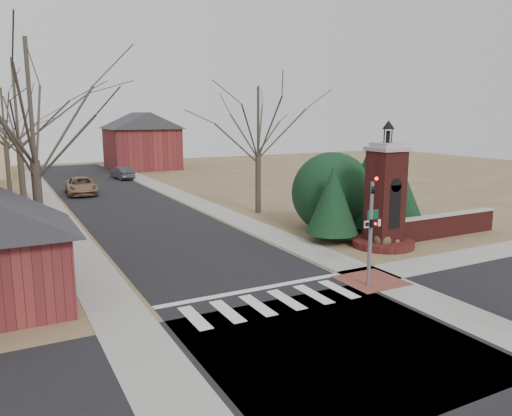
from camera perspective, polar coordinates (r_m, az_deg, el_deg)
ground at (r=17.87m, az=3.15°, el=-11.59°), size 120.00×120.00×0.00m
main_street at (r=37.76m, az=-14.23°, el=0.03°), size 8.00×70.00×0.01m
cross_street at (r=15.59m, az=9.02°, el=-15.15°), size 120.00×8.00×0.01m
crosswalk_zone at (r=18.50m, az=1.86°, el=-10.74°), size 8.00×2.20×0.02m
stop_bar at (r=19.74m, az=-0.32°, el=-9.34°), size 8.00×0.35×0.02m
sidewalk_right_main at (r=39.27m, az=-6.84°, el=0.69°), size 2.00×60.00×0.02m
sidewalk_left at (r=36.94m, az=-22.08°, el=-0.65°), size 2.00×60.00×0.02m
curb_apron at (r=21.29m, az=13.01°, el=-8.10°), size 2.40×2.40×0.02m
traffic_signal_pole at (r=19.98m, az=13.02°, el=-1.67°), size 0.28×0.41×4.50m
sign_post at (r=21.99m, az=13.12°, el=-2.25°), size 0.90×0.07×2.75m
brick_gate_monument at (r=26.37m, az=14.50°, el=0.29°), size 3.20×3.20×6.47m
brick_garden_wall at (r=29.83m, az=20.79°, el=-1.83°), size 7.50×0.50×1.30m
garage_left at (r=19.19m, az=-26.91°, el=-4.15°), size 4.80×4.80×4.29m
house_distant_right at (r=64.39m, az=-12.96°, el=7.63°), size 8.80×8.80×7.30m
evergreen_near at (r=26.75m, az=8.76°, el=0.94°), size 2.80×2.80×4.10m
evergreen_mid at (r=29.66m, az=12.54°, el=2.35°), size 3.40×3.40×4.70m
evergreen_far at (r=30.37m, az=16.59°, el=1.01°), size 2.40×2.40×3.30m
evergreen_mass at (r=29.77m, az=8.71°, el=2.12°), size 4.80×4.80×4.80m
bare_tree_0 at (r=23.23m, az=-24.50°, el=12.04°), size 8.05×8.05×11.15m
bare_tree_1 at (r=36.22m, az=-25.87°, el=11.64°), size 8.40×8.40×11.64m
bare_tree_2 at (r=49.17m, az=-26.97°, el=9.84°), size 7.35×7.35×10.19m
bare_tree_3 at (r=34.16m, az=0.26°, el=10.55°), size 7.00×7.00×9.70m
pickup_truck at (r=45.23m, az=-19.37°, el=2.40°), size 2.73×5.37×1.45m
distant_car at (r=54.65m, az=-15.03°, el=3.90°), size 1.83×4.17×1.33m
dry_shrub_left at (r=26.18m, az=14.25°, el=-3.62°), size 0.90×0.90×0.90m
dry_shrub_right at (r=26.66m, az=15.36°, el=-3.58°), size 0.75×0.75×0.75m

